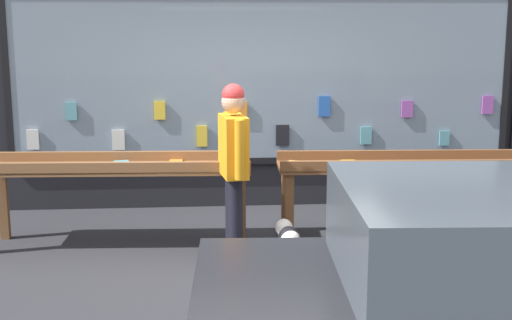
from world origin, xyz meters
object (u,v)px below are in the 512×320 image
(person_browsing, at_px, (234,157))
(small_dog, at_px, (288,236))
(display_table_right, at_px, (406,171))
(display_table_left, at_px, (118,174))

(person_browsing, bearing_deg, small_dog, -118.40)
(small_dog, bearing_deg, person_browsing, 63.03)
(display_table_right, distance_m, small_dog, 1.61)
(display_table_left, distance_m, display_table_right, 3.06)
(display_table_right, distance_m, person_browsing, 1.97)
(display_table_left, height_order, person_browsing, person_browsing)
(person_browsing, bearing_deg, display_table_left, 57.77)
(display_table_right, height_order, person_browsing, person_browsing)
(display_table_right, bearing_deg, person_browsing, -164.44)
(display_table_left, bearing_deg, person_browsing, -24.03)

